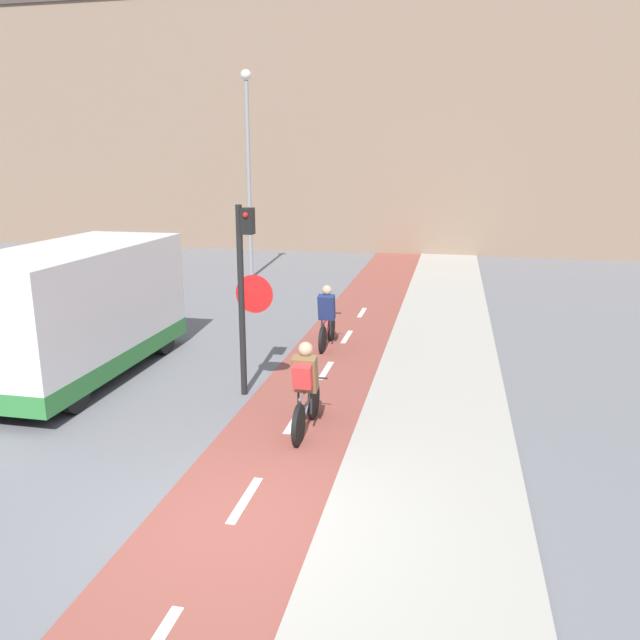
{
  "coord_description": "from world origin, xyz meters",
  "views": [
    {
      "loc": [
        2.34,
        -6.05,
        4.07
      ],
      "look_at": [
        0.0,
        4.93,
        1.2
      ],
      "focal_mm": 35.0,
      "sensor_mm": 36.0,
      "label": 1
    }
  ],
  "objects_px": {
    "street_lamp_far": "(248,155)",
    "traffic_light_pole": "(245,281)",
    "cyclist_far": "(327,319)",
    "van": "(75,314)",
    "cyclist_near": "(305,390)"
  },
  "relations": [
    {
      "from": "street_lamp_far",
      "to": "traffic_light_pole",
      "type": "bearing_deg",
      "value": -72.15
    },
    {
      "from": "cyclist_far",
      "to": "traffic_light_pole",
      "type": "bearing_deg",
      "value": -103.94
    },
    {
      "from": "traffic_light_pole",
      "to": "street_lamp_far",
      "type": "bearing_deg",
      "value": 107.85
    },
    {
      "from": "traffic_light_pole",
      "to": "van",
      "type": "relative_size",
      "value": 0.65
    },
    {
      "from": "cyclist_far",
      "to": "cyclist_near",
      "type": "bearing_deg",
      "value": -82.68
    },
    {
      "from": "traffic_light_pole",
      "to": "van",
      "type": "bearing_deg",
      "value": 175.26
    },
    {
      "from": "street_lamp_far",
      "to": "cyclist_near",
      "type": "distance_m",
      "value": 13.85
    },
    {
      "from": "cyclist_near",
      "to": "van",
      "type": "height_order",
      "value": "van"
    },
    {
      "from": "traffic_light_pole",
      "to": "van",
      "type": "distance_m",
      "value": 3.63
    },
    {
      "from": "traffic_light_pole",
      "to": "street_lamp_far",
      "type": "distance_m",
      "value": 11.84
    },
    {
      "from": "street_lamp_far",
      "to": "cyclist_near",
      "type": "relative_size",
      "value": 4.3
    },
    {
      "from": "cyclist_near",
      "to": "van",
      "type": "bearing_deg",
      "value": 161.39
    },
    {
      "from": "cyclist_far",
      "to": "van",
      "type": "height_order",
      "value": "van"
    },
    {
      "from": "traffic_light_pole",
      "to": "street_lamp_far",
      "type": "xyz_separation_m",
      "value": [
        -3.57,
        11.08,
        2.2
      ]
    },
    {
      "from": "cyclist_near",
      "to": "cyclist_far",
      "type": "height_order",
      "value": "cyclist_near"
    }
  ]
}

